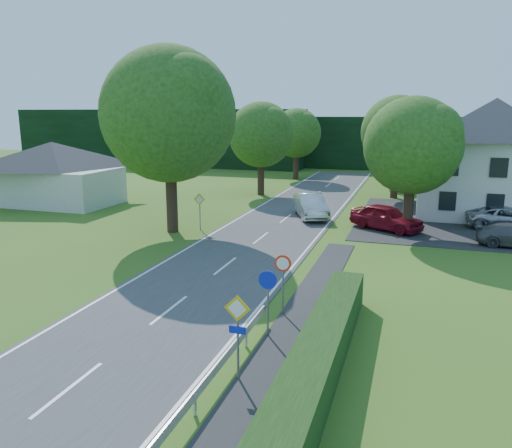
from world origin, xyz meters
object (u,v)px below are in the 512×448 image
(parked_car_red, at_px, (386,217))
(parasol, at_px, (425,203))
(streetlight, at_px, (405,161))
(moving_car, at_px, (311,206))
(motorcycle, at_px, (314,208))
(parked_car_silver_b, at_px, (508,218))

(parked_car_red, relative_size, parasol, 1.99)
(streetlight, xyz_separation_m, moving_car, (-6.45, 1.01, -3.56))
(moving_car, bearing_deg, motorcycle, 65.23)
(streetlight, height_order, moving_car, streetlight)
(streetlight, xyz_separation_m, parked_car_red, (-0.91, -1.36, -3.59))
(parked_car_silver_b, bearing_deg, streetlight, 100.25)
(motorcycle, relative_size, parked_car_silver_b, 0.37)
(moving_car, xyz_separation_m, motorcycle, (0.03, 1.21, -0.35))
(motorcycle, height_order, parked_car_red, parked_car_red)
(moving_car, height_order, parasol, parasol)
(motorcycle, xyz_separation_m, parasol, (7.95, 1.27, 0.59))
(motorcycle, xyz_separation_m, parked_car_red, (5.51, -3.58, 0.32))
(parked_car_red, bearing_deg, moving_car, 96.13)
(motorcycle, bearing_deg, moving_car, -107.20)
(streetlight, relative_size, parked_car_red, 1.64)
(parked_car_red, xyz_separation_m, parked_car_silver_b, (7.65, 2.72, -0.11))
(motorcycle, bearing_deg, parasol, -6.59)
(moving_car, bearing_deg, parked_car_silver_b, -21.70)
(streetlight, xyz_separation_m, parked_car_silver_b, (6.74, 1.36, -3.70))
(moving_car, bearing_deg, streetlight, -32.13)
(parasol, bearing_deg, motorcycle, -170.96)
(motorcycle, distance_m, parked_car_silver_b, 13.19)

